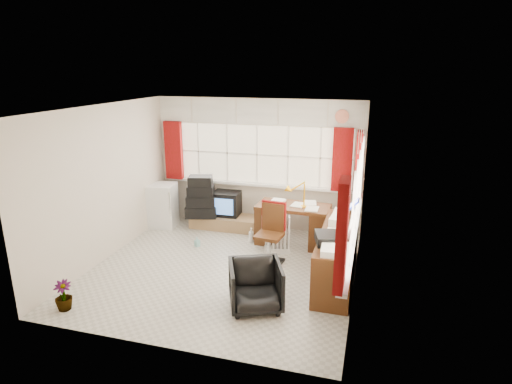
# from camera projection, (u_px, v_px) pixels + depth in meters

# --- Properties ---
(ground) EXTENTS (4.00, 4.00, 0.00)m
(ground) POSITION_uv_depth(u_px,v_px,m) (223.00, 270.00, 6.70)
(ground) COLOR beige
(ground) RESTS_ON ground
(room_walls) EXTENTS (4.00, 4.00, 4.00)m
(room_walls) POSITION_uv_depth(u_px,v_px,m) (221.00, 177.00, 6.27)
(room_walls) COLOR beige
(room_walls) RESTS_ON ground
(window_back) EXTENTS (3.70, 0.12, 3.60)m
(window_back) POSITION_uv_depth(u_px,v_px,m) (257.00, 181.00, 8.23)
(window_back) COLOR beige
(window_back) RESTS_ON room_walls
(window_right) EXTENTS (0.12, 3.70, 3.60)m
(window_right) POSITION_uv_depth(u_px,v_px,m) (354.00, 225.00, 5.92)
(window_right) COLOR beige
(window_right) RESTS_ON room_walls
(curtains) EXTENTS (3.83, 3.83, 1.15)m
(curtains) POSITION_uv_depth(u_px,v_px,m) (295.00, 170.00, 6.90)
(curtains) COLOR maroon
(curtains) RESTS_ON room_walls
(overhead_cabinets) EXTENTS (3.98, 3.98, 0.48)m
(overhead_cabinets) POSITION_uv_depth(u_px,v_px,m) (300.00, 120.00, 6.71)
(overhead_cabinets) COLOR white
(overhead_cabinets) RESTS_ON room_walls
(desk) EXTENTS (1.29, 0.69, 0.76)m
(desk) POSITION_uv_depth(u_px,v_px,m) (293.00, 223.00, 7.56)
(desk) COLOR #573214
(desk) RESTS_ON ground
(desk_lamp) EXTENTS (0.16, 0.14, 0.46)m
(desk_lamp) POSITION_uv_depth(u_px,v_px,m) (304.00, 189.00, 7.29)
(desk_lamp) COLOR #F8B10A
(desk_lamp) RESTS_ON desk
(task_chair) EXTENTS (0.46, 0.49, 0.99)m
(task_chair) POSITION_uv_depth(u_px,v_px,m) (272.00, 231.00, 6.86)
(task_chair) COLOR black
(task_chair) RESTS_ON ground
(office_chair) EXTENTS (0.88, 0.89, 0.63)m
(office_chair) POSITION_uv_depth(u_px,v_px,m) (256.00, 286.00, 5.57)
(office_chair) COLOR black
(office_chair) RESTS_ON ground
(radiator) EXTENTS (0.46, 0.28, 0.65)m
(radiator) POSITION_uv_depth(u_px,v_px,m) (277.00, 238.00, 7.26)
(radiator) COLOR white
(radiator) RESTS_ON ground
(credenza) EXTENTS (0.50, 2.00, 0.85)m
(credenza) POSITION_uv_depth(u_px,v_px,m) (337.00, 254.00, 6.32)
(credenza) COLOR #573214
(credenza) RESTS_ON ground
(file_tray) EXTENTS (0.40, 0.46, 0.13)m
(file_tray) POSITION_uv_depth(u_px,v_px,m) (327.00, 238.00, 5.81)
(file_tray) COLOR black
(file_tray) RESTS_ON credenza
(tv_bench) EXTENTS (1.40, 0.50, 0.25)m
(tv_bench) POSITION_uv_depth(u_px,v_px,m) (227.00, 222.00, 8.39)
(tv_bench) COLOR #A57D52
(tv_bench) RESTS_ON ground
(crt_tv) EXTENTS (0.53, 0.50, 0.47)m
(crt_tv) POSITION_uv_depth(u_px,v_px,m) (227.00, 203.00, 8.38)
(crt_tv) COLOR black
(crt_tv) RESTS_ON tv_bench
(hifi_stack) EXTENTS (0.67, 0.52, 0.81)m
(hifi_stack) POSITION_uv_depth(u_px,v_px,m) (201.00, 198.00, 8.23)
(hifi_stack) COLOR black
(hifi_stack) RESTS_ON tv_bench
(mini_fridge) EXTENTS (0.58, 0.58, 0.86)m
(mini_fridge) POSITION_uv_depth(u_px,v_px,m) (163.00, 205.00, 8.42)
(mini_fridge) COLOR white
(mini_fridge) RESTS_ON ground
(spray_bottle_a) EXTENTS (0.14, 0.14, 0.27)m
(spray_bottle_a) POSITION_uv_depth(u_px,v_px,m) (251.00, 235.00, 7.72)
(spray_bottle_a) COLOR white
(spray_bottle_a) RESTS_ON ground
(spray_bottle_b) EXTENTS (0.10, 0.11, 0.17)m
(spray_bottle_b) POSITION_uv_depth(u_px,v_px,m) (197.00, 242.00, 7.54)
(spray_bottle_b) COLOR #83C4C0
(spray_bottle_b) RESTS_ON ground
(flower_vase) EXTENTS (0.29, 0.29, 0.40)m
(flower_vase) POSITION_uv_depth(u_px,v_px,m) (63.00, 296.00, 5.55)
(flower_vase) COLOR black
(flower_vase) RESTS_ON ground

